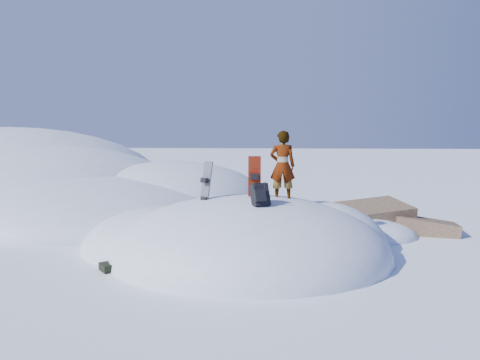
# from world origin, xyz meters

# --- Properties ---
(ground) EXTENTS (120.00, 120.00, 0.00)m
(ground) POSITION_xyz_m (0.00, 0.00, 0.00)
(ground) COLOR white
(ground) RESTS_ON ground
(snow_mound) EXTENTS (8.00, 6.00, 3.00)m
(snow_mound) POSITION_xyz_m (-0.17, 0.24, 0.00)
(snow_mound) COLOR silver
(snow_mound) RESTS_ON ground
(snow_ridge) EXTENTS (21.50, 18.50, 6.40)m
(snow_ridge) POSITION_xyz_m (-10.43, 9.85, 0.00)
(snow_ridge) COLOR silver
(snow_ridge) RESTS_ON ground
(rock_outcrop) EXTENTS (4.68, 4.41, 1.68)m
(rock_outcrop) POSITION_xyz_m (3.72, 3.01, 0.01)
(rock_outcrop) COLOR #796245
(rock_outcrop) RESTS_ON ground
(snowboard_red) EXTENTS (0.31, 0.17, 1.64)m
(snowboard_red) POSITION_xyz_m (0.14, -0.02, 1.68)
(snowboard_red) COLOR red
(snowboard_red) RESTS_ON snow_mound
(snowboard_dark) EXTENTS (0.42, 0.42, 1.53)m
(snowboard_dark) POSITION_xyz_m (-1.08, -0.06, 1.60)
(snowboard_dark) COLOR black
(snowboard_dark) RESTS_ON snow_mound
(backpack) EXTENTS (0.51, 0.58, 0.61)m
(backpack) POSITION_xyz_m (0.29, -0.85, 1.65)
(backpack) COLOR black
(backpack) RESTS_ON snow_mound
(gear_pile) EXTENTS (0.80, 0.69, 0.21)m
(gear_pile) POSITION_xyz_m (-2.90, -1.31, 0.10)
(gear_pile) COLOR black
(gear_pile) RESTS_ON ground
(person) EXTENTS (0.63, 0.42, 1.72)m
(person) POSITION_xyz_m (0.82, 0.21, 2.24)
(person) COLOR slate
(person) RESTS_ON snow_mound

